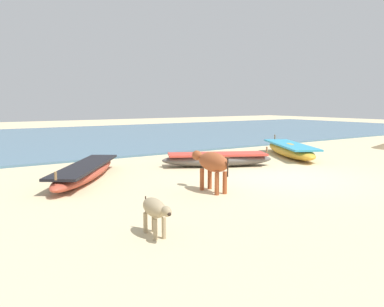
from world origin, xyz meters
name	(u,v)px	position (x,y,z in m)	size (l,w,h in m)	color
ground	(284,178)	(0.00, 0.00, 0.00)	(80.00, 80.00, 0.00)	beige
sea_water	(89,136)	(0.00, 16.48, 0.04)	(60.00, 20.00, 0.08)	slate
fishing_boat_0	(290,150)	(3.68, 3.06, 0.29)	(3.26, 4.64, 0.73)	gold
fishing_boat_1	(85,171)	(-4.92, 3.07, 0.24)	(3.60, 4.46, 0.63)	#B74733
fishing_boat_2	(217,159)	(-0.32, 2.78, 0.25)	(3.86, 2.61, 0.66)	#5B5651
cow_adult_rust	(212,163)	(-2.82, -0.21, 0.72)	(0.48, 1.54, 1.00)	#9E4C28
calf_near_dun	(155,209)	(-5.60, -2.32, 0.46)	(0.35, 0.99, 0.64)	tan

